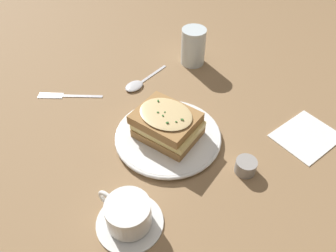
{
  "coord_description": "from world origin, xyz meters",
  "views": [
    {
      "loc": [
        0.43,
        0.25,
        0.56
      ],
      "look_at": [
        0.0,
        -0.02,
        0.04
      ],
      "focal_mm": 35.0,
      "sensor_mm": 36.0,
      "label": 1
    }
  ],
  "objects": [
    {
      "name": "condiment_pot",
      "position": [
        -0.01,
        0.17,
        0.02
      ],
      "size": [
        0.04,
        0.04,
        0.03
      ],
      "primitive_type": "cylinder",
      "color": "gray",
      "rests_on": "ground_plane"
    },
    {
      "name": "teacup_with_saucer",
      "position": [
        0.22,
        0.03,
        0.03
      ],
      "size": [
        0.13,
        0.14,
        0.06
      ],
      "rotation": [
        0.0,
        0.0,
        4.66
      ],
      "color": "white",
      "rests_on": "ground_plane"
    },
    {
      "name": "sandwich",
      "position": [
        0.0,
        -0.02,
        0.05
      ],
      "size": [
        0.12,
        0.15,
        0.07
      ],
      "rotation": [
        0.0,
        0.0,
        4.67
      ],
      "color": "#A37542",
      "rests_on": "dinner_plate"
    },
    {
      "name": "spoon",
      "position": [
        -0.12,
        -0.2,
        0.0
      ],
      "size": [
        0.16,
        0.05,
        0.01
      ],
      "rotation": [
        0.0,
        0.0,
        4.58
      ],
      "color": "silver",
      "rests_on": "ground_plane"
    },
    {
      "name": "napkin",
      "position": [
        -0.18,
        0.25,
        0.0
      ],
      "size": [
        0.17,
        0.16,
        0.0
      ],
      "primitive_type": "cube",
      "rotation": [
        0.0,
        0.0,
        -0.35
      ],
      "color": "white",
      "rests_on": "ground_plane"
    },
    {
      "name": "fork",
      "position": [
        0.02,
        -0.34,
        0.0
      ],
      "size": [
        0.1,
        0.16,
        0.0
      ],
      "rotation": [
        0.0,
        0.0,
        3.68
      ],
      "color": "silver",
      "rests_on": "ground_plane"
    },
    {
      "name": "dinner_plate",
      "position": [
        0.0,
        -0.02,
        0.01
      ],
      "size": [
        0.25,
        0.25,
        0.01
      ],
      "color": "white",
      "rests_on": "ground_plane"
    },
    {
      "name": "ground_plane",
      "position": [
        0.0,
        0.0,
        0.0
      ],
      "size": [
        2.4,
        2.4,
        0.0
      ],
      "primitive_type": "plane",
      "color": "olive"
    },
    {
      "name": "water_glass",
      "position": [
        -0.3,
        -0.12,
        0.05
      ],
      "size": [
        0.07,
        0.07,
        0.11
      ],
      "primitive_type": "cylinder",
      "color": "silver",
      "rests_on": "ground_plane"
    }
  ]
}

